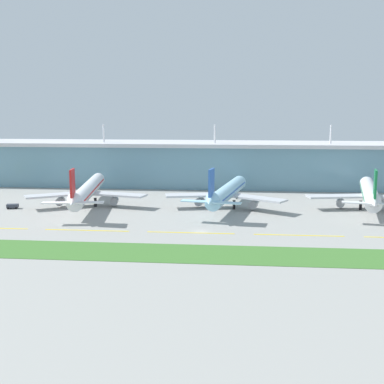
% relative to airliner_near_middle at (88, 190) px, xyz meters
% --- Properties ---
extents(ground_plane, '(600.00, 600.00, 0.00)m').
position_rel_airliner_near_middle_xyz_m(ground_plane, '(48.82, -37.49, -6.46)').
color(ground_plane, gray).
extents(terminal_building, '(288.00, 34.00, 31.34)m').
position_rel_airliner_near_middle_xyz_m(terminal_building, '(48.82, 58.33, 4.92)').
color(terminal_building, '#6693A8').
rests_on(terminal_building, ground).
extents(airliner_near_middle, '(48.29, 71.96, 18.90)m').
position_rel_airliner_near_middle_xyz_m(airliner_near_middle, '(0.00, 0.00, 0.00)').
color(airliner_near_middle, white).
rests_on(airliner_near_middle, ground).
extents(airliner_center, '(48.03, 63.08, 18.90)m').
position_rel_airliner_near_middle_xyz_m(airliner_center, '(56.32, 1.01, -0.01)').
color(airliner_center, '#9ED1EA').
rests_on(airliner_center, ground).
extents(airliner_far_middle, '(47.86, 63.27, 18.90)m').
position_rel_airliner_near_middle_xyz_m(airliner_far_middle, '(111.97, 3.45, -0.01)').
color(airliner_far_middle, silver).
rests_on(airliner_far_middle, ground).
extents(taxiway_stripe_mid_west, '(28.00, 0.70, 0.04)m').
position_rel_airliner_near_middle_xyz_m(taxiway_stripe_mid_west, '(11.82, -39.97, -6.44)').
color(taxiway_stripe_mid_west, yellow).
rests_on(taxiway_stripe_mid_west, ground).
extents(taxiway_stripe_centre, '(28.00, 0.70, 0.04)m').
position_rel_airliner_near_middle_xyz_m(taxiway_stripe_centre, '(45.82, -39.97, -6.44)').
color(taxiway_stripe_centre, yellow).
rests_on(taxiway_stripe_centre, ground).
extents(taxiway_stripe_mid_east, '(28.00, 0.70, 0.04)m').
position_rel_airliner_near_middle_xyz_m(taxiway_stripe_mid_east, '(79.82, -39.97, -6.44)').
color(taxiway_stripe_mid_east, yellow).
rests_on(taxiway_stripe_mid_east, ground).
extents(grass_verge, '(300.00, 18.00, 0.10)m').
position_rel_airliner_near_middle_xyz_m(grass_verge, '(48.82, -63.01, -6.41)').
color(grass_verge, '#3D702D').
rests_on(grass_verge, ground).
extents(pushback_tug, '(4.85, 3.41, 1.85)m').
position_rel_airliner_near_middle_xyz_m(pushback_tug, '(-28.19, -8.01, -5.36)').
color(pushback_tug, '#333842').
rests_on(pushback_tug, ground).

